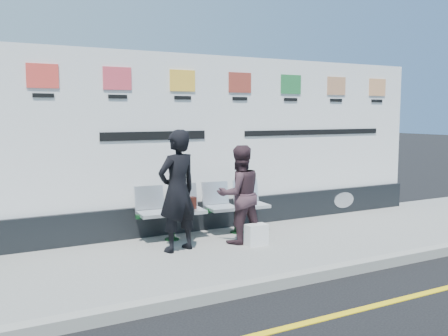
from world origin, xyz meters
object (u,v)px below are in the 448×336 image
object	(u,v)px
billboard	(237,153)
woman_left	(177,191)
bench	(205,222)
woman_right	(239,194)

from	to	relation	value
billboard	woman_left	distance (m)	2.03
bench	woman_right	size ratio (longest dim) A/B	1.45
woman_left	woman_right	xyz separation A→B (m)	(1.03, -0.03, -0.13)
woman_right	woman_left	bearing A→B (deg)	1.14
bench	woman_left	size ratio (longest dim) A/B	1.24
billboard	bench	distance (m)	1.49
billboard	woman_left	xyz separation A→B (m)	(-1.65, -1.11, -0.41)
bench	woman_right	xyz separation A→B (m)	(0.29, -0.62, 0.53)
billboard	woman_right	distance (m)	1.41
woman_left	woman_right	size ratio (longest dim) A/B	1.17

